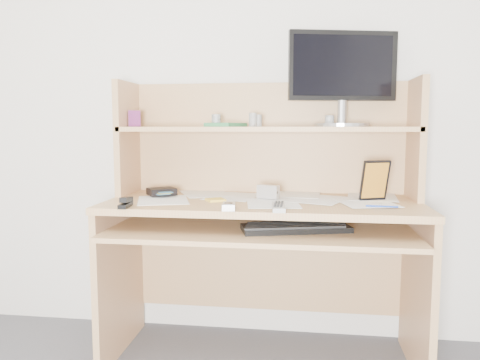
# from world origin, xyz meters

# --- Properties ---
(back_wall) EXTENTS (3.60, 0.04, 2.50)m
(back_wall) POSITION_xyz_m (0.00, 1.80, 1.25)
(back_wall) COLOR silver
(back_wall) RESTS_ON floor
(desk) EXTENTS (1.40, 0.70, 1.30)m
(desk) POSITION_xyz_m (0.00, 1.56, 0.69)
(desk) COLOR tan
(desk) RESTS_ON floor
(paper_clutter) EXTENTS (1.32, 0.54, 0.01)m
(paper_clutter) POSITION_xyz_m (0.00, 1.48, 0.75)
(paper_clutter) COLOR silver
(paper_clutter) RESTS_ON desk
(keyboard) EXTENTS (0.47, 0.27, 0.03)m
(keyboard) POSITION_xyz_m (0.15, 1.32, 0.66)
(keyboard) COLOR black
(keyboard) RESTS_ON desk
(tv_remote) EXTENTS (0.06, 0.18, 0.02)m
(tv_remote) POSITION_xyz_m (0.08, 1.23, 0.76)
(tv_remote) COLOR #A5A6A1
(tv_remote) RESTS_ON paper_clutter
(flip_phone) EXTENTS (0.06, 0.10, 0.02)m
(flip_phone) POSITION_xyz_m (-0.11, 1.22, 0.77)
(flip_phone) COLOR #A9A9AB
(flip_phone) RESTS_ON paper_clutter
(stapler) EXTENTS (0.05, 0.13, 0.04)m
(stapler) POSITION_xyz_m (-0.54, 1.22, 0.77)
(stapler) COLOR black
(stapler) RESTS_ON paper_clutter
(wallet) EXTENTS (0.16, 0.15, 0.03)m
(wallet) POSITION_xyz_m (-0.50, 1.56, 0.77)
(wallet) COLOR black
(wallet) RESTS_ON paper_clutter
(sticky_note_pad) EXTENTS (0.10, 0.10, 0.01)m
(sticky_note_pad) POSITION_xyz_m (-0.21, 1.44, 0.75)
(sticky_note_pad) COLOR yellow
(sticky_note_pad) RESTS_ON desk
(digital_camera) EXTENTS (0.11, 0.07, 0.06)m
(digital_camera) POSITION_xyz_m (0.02, 1.51, 0.79)
(digital_camera) COLOR #B3B2B5
(digital_camera) RESTS_ON paper_clutter
(game_case) EXTENTS (0.12, 0.06, 0.18)m
(game_case) POSITION_xyz_m (0.49, 1.51, 0.85)
(game_case) COLOR black
(game_case) RESTS_ON paper_clutter
(blue_pen) EXTENTS (0.13, 0.02, 0.01)m
(blue_pen) POSITION_xyz_m (0.50, 1.33, 0.76)
(blue_pen) COLOR #163AAA
(blue_pen) RESTS_ON paper_clutter
(card_box) EXTENTS (0.06, 0.04, 0.08)m
(card_box) POSITION_xyz_m (-0.64, 1.60, 1.12)
(card_box) COLOR #A41516
(card_box) RESTS_ON desk
(shelf_book) EXTENTS (0.19, 0.22, 0.02)m
(shelf_book) POSITION_xyz_m (-0.19, 1.60, 1.09)
(shelf_book) COLOR #35854B
(shelf_book) RESTS_ON desk
(chip_stack_a) EXTENTS (0.05, 0.05, 0.06)m
(chip_stack_a) POSITION_xyz_m (-0.23, 1.60, 1.11)
(chip_stack_a) COLOR black
(chip_stack_a) RESTS_ON desk
(chip_stack_b) EXTENTS (0.04, 0.04, 0.06)m
(chip_stack_b) POSITION_xyz_m (-0.04, 1.62, 1.11)
(chip_stack_b) COLOR silver
(chip_stack_b) RESTS_ON desk
(chip_stack_c) EXTENTS (0.06, 0.06, 0.05)m
(chip_stack_c) POSITION_xyz_m (0.30, 1.66, 1.11)
(chip_stack_c) COLOR black
(chip_stack_c) RESTS_ON desk
(chip_stack_d) EXTENTS (0.05, 0.05, 0.06)m
(chip_stack_d) POSITION_xyz_m (-0.06, 1.60, 1.11)
(chip_stack_d) COLOR silver
(chip_stack_d) RESTS_ON desk
(monitor) EXTENTS (0.50, 0.26, 0.44)m
(monitor) POSITION_xyz_m (0.35, 1.66, 1.32)
(monitor) COLOR #9D9DA1
(monitor) RESTS_ON desk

